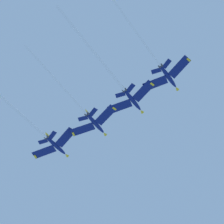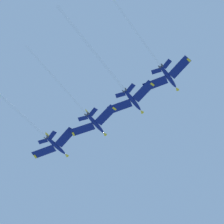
# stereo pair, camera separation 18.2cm
# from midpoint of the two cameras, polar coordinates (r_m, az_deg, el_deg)

# --- Properties ---
(jet_far_left) EXTENTS (45.97, 20.16, 16.98)m
(jet_far_left) POSITION_cam_midpoint_polar(r_m,az_deg,el_deg) (158.90, -10.04, -2.40)
(jet_far_left) COLOR navy
(jet_inner_left) EXTENTS (46.19, 20.12, 17.57)m
(jet_inner_left) POSITION_cam_midpoint_polar(r_m,az_deg,el_deg) (154.14, -3.84, 0.18)
(jet_inner_left) COLOR navy
(jet_centre) EXTENTS (50.97, 20.15, 18.34)m
(jet_centre) POSITION_cam_midpoint_polar(r_m,az_deg,el_deg) (148.54, 0.31, 4.80)
(jet_centre) COLOR navy
(jet_inner_right) EXTENTS (52.24, 20.16, 18.23)m
(jet_inner_right) POSITION_cam_midpoint_polar(r_m,az_deg,el_deg) (149.14, 5.92, 7.35)
(jet_inner_right) COLOR navy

